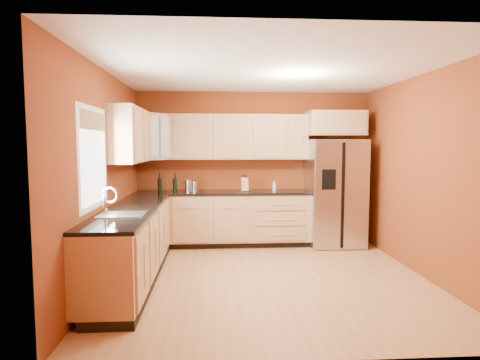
% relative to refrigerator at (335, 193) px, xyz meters
% --- Properties ---
extents(floor, '(4.00, 4.00, 0.00)m').
position_rel_refrigerator_xyz_m(floor, '(-1.35, -1.62, -0.89)').
color(floor, '#AE7D43').
rests_on(floor, ground).
extents(ceiling, '(4.00, 4.00, 0.00)m').
position_rel_refrigerator_xyz_m(ceiling, '(-1.35, -1.62, 1.71)').
color(ceiling, white).
rests_on(ceiling, wall_back).
extents(wall_back, '(4.00, 0.04, 2.60)m').
position_rel_refrigerator_xyz_m(wall_back, '(-1.35, 0.38, 0.41)').
color(wall_back, maroon).
rests_on(wall_back, floor).
extents(wall_front, '(4.00, 0.04, 2.60)m').
position_rel_refrigerator_xyz_m(wall_front, '(-1.35, -3.62, 0.41)').
color(wall_front, maroon).
rests_on(wall_front, floor).
extents(wall_left, '(0.04, 4.00, 2.60)m').
position_rel_refrigerator_xyz_m(wall_left, '(-3.35, -1.62, 0.41)').
color(wall_left, maroon).
rests_on(wall_left, floor).
extents(wall_right, '(0.04, 4.00, 2.60)m').
position_rel_refrigerator_xyz_m(wall_right, '(0.65, -1.62, 0.41)').
color(wall_right, maroon).
rests_on(wall_right, floor).
extents(base_cabinets_back, '(2.90, 0.60, 0.88)m').
position_rel_refrigerator_xyz_m(base_cabinets_back, '(-1.90, 0.07, -0.45)').
color(base_cabinets_back, tan).
rests_on(base_cabinets_back, floor).
extents(base_cabinets_left, '(0.60, 2.80, 0.88)m').
position_rel_refrigerator_xyz_m(base_cabinets_left, '(-3.05, -1.62, -0.45)').
color(base_cabinets_left, tan).
rests_on(base_cabinets_left, floor).
extents(countertop_back, '(2.90, 0.62, 0.04)m').
position_rel_refrigerator_xyz_m(countertop_back, '(-1.90, 0.06, 0.01)').
color(countertop_back, black).
rests_on(countertop_back, base_cabinets_back).
extents(countertop_left, '(0.62, 2.80, 0.04)m').
position_rel_refrigerator_xyz_m(countertop_left, '(-3.04, -1.62, 0.01)').
color(countertop_left, black).
rests_on(countertop_left, base_cabinets_left).
extents(upper_cabinets_back, '(2.30, 0.33, 0.75)m').
position_rel_refrigerator_xyz_m(upper_cabinets_back, '(-1.60, 0.21, 0.94)').
color(upper_cabinets_back, tan).
rests_on(upper_cabinets_back, wall_back).
extents(upper_cabinets_left, '(0.33, 1.35, 0.75)m').
position_rel_refrigerator_xyz_m(upper_cabinets_left, '(-3.19, -0.90, 0.94)').
color(upper_cabinets_left, tan).
rests_on(upper_cabinets_left, wall_left).
extents(corner_upper_cabinet, '(0.67, 0.67, 0.75)m').
position_rel_refrigerator_xyz_m(corner_upper_cabinet, '(-3.02, 0.04, 0.94)').
color(corner_upper_cabinet, tan).
rests_on(corner_upper_cabinet, wall_back).
extents(over_fridge_cabinet, '(0.92, 0.60, 0.40)m').
position_rel_refrigerator_xyz_m(over_fridge_cabinet, '(0.00, 0.07, 1.16)').
color(over_fridge_cabinet, tan).
rests_on(over_fridge_cabinet, wall_back).
extents(refrigerator, '(0.90, 0.75, 1.78)m').
position_rel_refrigerator_xyz_m(refrigerator, '(0.00, 0.00, 0.00)').
color(refrigerator, silver).
rests_on(refrigerator, floor).
extents(window, '(0.03, 0.90, 1.00)m').
position_rel_refrigerator_xyz_m(window, '(-3.33, -2.12, 0.66)').
color(window, white).
rests_on(window, wall_left).
extents(sink_faucet, '(0.50, 0.42, 0.30)m').
position_rel_refrigerator_xyz_m(sink_faucet, '(-3.04, -2.12, 0.18)').
color(sink_faucet, silver).
rests_on(sink_faucet, countertop_left).
extents(canister_left, '(0.12, 0.12, 0.17)m').
position_rel_refrigerator_xyz_m(canister_left, '(-2.35, 0.05, 0.12)').
color(canister_left, silver).
rests_on(canister_left, countertop_back).
extents(canister_right, '(0.16, 0.16, 0.19)m').
position_rel_refrigerator_xyz_m(canister_right, '(-2.46, 0.09, 0.13)').
color(canister_right, silver).
rests_on(canister_right, countertop_back).
extents(wine_bottle_a, '(0.08, 0.08, 0.31)m').
position_rel_refrigerator_xyz_m(wine_bottle_a, '(-2.93, 0.12, 0.19)').
color(wine_bottle_a, black).
rests_on(wine_bottle_a, countertop_back).
extents(wine_bottle_b, '(0.08, 0.08, 0.31)m').
position_rel_refrigerator_xyz_m(wine_bottle_b, '(-2.67, -0.00, 0.19)').
color(wine_bottle_b, black).
rests_on(wine_bottle_b, countertop_back).
extents(knife_block, '(0.12, 0.11, 0.22)m').
position_rel_refrigerator_xyz_m(knife_block, '(-1.52, 0.03, 0.14)').
color(knife_block, tan).
rests_on(knife_block, countertop_back).
extents(soap_dispenser, '(0.07, 0.07, 0.17)m').
position_rel_refrigerator_xyz_m(soap_dispenser, '(-1.02, 0.06, 0.11)').
color(soap_dispenser, silver).
rests_on(soap_dispenser, countertop_back).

